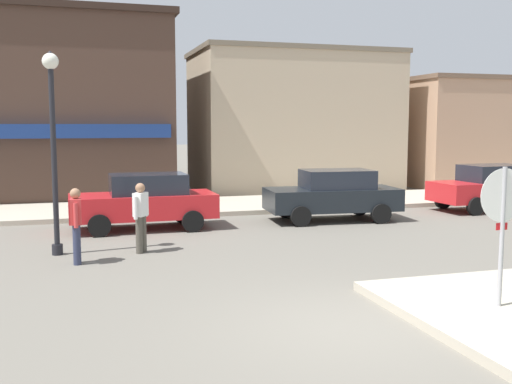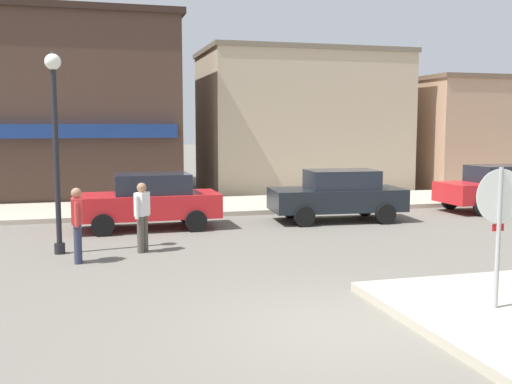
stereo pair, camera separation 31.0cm
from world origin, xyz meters
name	(u,v)px [view 1 (the left image)]	position (x,y,z in m)	size (l,w,h in m)	color
ground_plane	(356,327)	(0.00, 0.00, 0.00)	(160.00, 160.00, 0.00)	#6B665B
kerb_far	(193,207)	(0.00, 12.83, 0.07)	(80.00, 4.00, 0.15)	#B7AD99
stop_sign	(502,218)	(2.35, -0.12, 1.52)	(0.82, 0.07, 2.30)	#9E9EA3
lamp_post	(53,123)	(-4.31, 6.38, 2.96)	(0.36, 0.36, 4.54)	black
parked_car_nearest	(144,201)	(-2.04, 9.18, 0.81)	(4.01, 1.90, 1.56)	red
parked_car_second	(333,194)	(3.65, 9.05, 0.81)	(4.12, 2.11, 1.56)	black
parked_car_third	(490,187)	(9.74, 9.58, 0.81)	(4.07, 2.01, 1.56)	red
pedestrian_crossing_near	(141,215)	(-2.46, 6.06, 0.87)	(0.39, 0.50, 1.61)	#4C473D
pedestrian_crossing_far	(76,223)	(-3.88, 5.32, 0.87)	(0.23, 0.55, 1.61)	#2D334C
building_corner_shop	(36,108)	(-5.41, 19.72, 3.62)	(10.74, 10.31, 7.23)	#473328
building_storefront_left_near	(293,121)	(5.64, 18.11, 3.10)	(8.93, 5.40, 6.19)	tan
building_storefront_left_mid	(463,132)	(14.83, 18.30, 2.57)	(7.72, 7.03, 5.12)	tan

